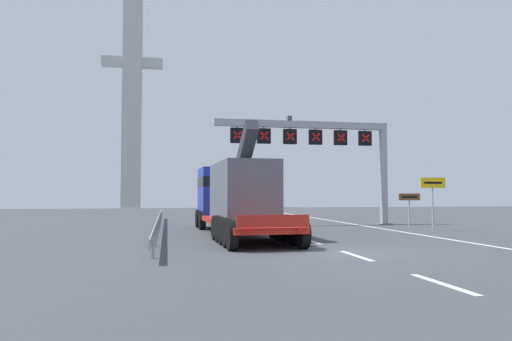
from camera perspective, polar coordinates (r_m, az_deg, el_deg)
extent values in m
plane|color=#424449|center=(17.29, 11.40, -9.64)|extent=(112.00, 112.00, 0.00)
cube|color=silver|center=(11.88, 21.58, -12.59)|extent=(0.20, 2.60, 0.01)
cube|color=silver|center=(16.31, 11.98, -10.02)|extent=(0.20, 2.60, 0.01)
cube|color=silver|center=(21.01, 6.65, -8.45)|extent=(0.20, 2.60, 0.01)
cube|color=silver|center=(25.84, 3.32, -7.42)|extent=(0.20, 2.60, 0.01)
cube|color=silver|center=(30.73, 1.04, -6.70)|extent=(0.20, 2.60, 0.01)
cube|color=silver|center=(35.66, -0.60, -6.18)|extent=(0.20, 2.60, 0.01)
cube|color=silver|center=(40.61, -1.84, -5.77)|extent=(0.20, 2.60, 0.01)
cube|color=silver|center=(45.58, -2.81, -5.46)|extent=(0.20, 2.60, 0.01)
cube|color=silver|center=(50.56, -3.59, -5.20)|extent=(0.20, 2.60, 0.01)
cube|color=silver|center=(55.55, -4.23, -4.99)|extent=(0.20, 2.60, 0.01)
cube|color=silver|center=(60.54, -4.76, -4.82)|extent=(0.20, 2.60, 0.01)
cube|color=silver|center=(30.71, 13.75, -6.62)|extent=(0.20, 63.00, 0.01)
cube|color=#9EA0A5|center=(33.40, 15.09, -0.37)|extent=(0.40, 0.40, 6.92)
cube|color=slate|center=(33.43, 15.17, -6.24)|extent=(0.90, 0.90, 0.08)
cube|color=#9EA0A5|center=(31.66, 5.64, 5.51)|extent=(11.79, 0.44, 0.44)
cube|color=#4C4C51|center=(31.48, 4.03, 6.29)|extent=(0.28, 0.40, 0.28)
cube|color=black|center=(33.04, 12.98, 3.79)|extent=(0.89, 0.24, 0.99)
cube|color=#9EA0A5|center=(33.11, 12.97, 4.73)|extent=(0.08, 0.08, 0.16)
cube|color=red|center=(32.92, 13.08, 3.82)|extent=(0.55, 0.02, 0.55)
cube|color=red|center=(32.92, 13.08, 3.82)|extent=(0.55, 0.02, 0.55)
cube|color=black|center=(32.38, 10.13, 3.90)|extent=(0.89, 0.24, 0.99)
cube|color=#9EA0A5|center=(32.45, 10.12, 4.86)|extent=(0.08, 0.08, 0.16)
cube|color=red|center=(32.26, 10.21, 3.92)|extent=(0.55, 0.02, 0.55)
cube|color=red|center=(32.26, 10.21, 3.92)|extent=(0.55, 0.02, 0.55)
cube|color=black|center=(31.81, 7.17, 4.00)|extent=(0.89, 0.24, 0.99)
cube|color=#9EA0A5|center=(31.88, 7.16, 4.97)|extent=(0.08, 0.08, 0.16)
cube|color=red|center=(31.68, 7.24, 4.02)|extent=(0.55, 0.02, 0.55)
cube|color=red|center=(31.68, 7.24, 4.02)|extent=(0.55, 0.02, 0.55)
cube|color=black|center=(31.32, 4.10, 4.09)|extent=(0.89, 0.24, 0.99)
cube|color=#9EA0A5|center=(31.39, 4.10, 5.08)|extent=(0.08, 0.08, 0.16)
cube|color=red|center=(31.19, 4.16, 4.12)|extent=(0.55, 0.02, 0.55)
cube|color=red|center=(31.19, 4.16, 4.12)|extent=(0.55, 0.02, 0.55)
cube|color=black|center=(30.92, 0.95, 4.17)|extent=(0.89, 0.24, 0.99)
cube|color=#9EA0A5|center=(30.99, 0.95, 5.18)|extent=(0.08, 0.08, 0.16)
cube|color=red|center=(30.79, 1.00, 4.20)|extent=(0.55, 0.02, 0.55)
cube|color=red|center=(30.79, 1.00, 4.20)|extent=(0.55, 0.02, 0.55)
cube|color=black|center=(30.62, -2.28, 4.24)|extent=(0.89, 0.24, 0.99)
cube|color=#9EA0A5|center=(30.69, -2.27, 5.26)|extent=(0.08, 0.08, 0.16)
cube|color=red|center=(30.49, -2.24, 4.27)|extent=(0.55, 0.02, 0.55)
cube|color=red|center=(30.49, -2.24, 4.27)|extent=(0.55, 0.02, 0.55)
cube|color=red|center=(22.04, -1.44, -6.32)|extent=(3.18, 10.50, 0.24)
cube|color=red|center=(16.88, 2.10, -6.11)|extent=(2.66, 0.18, 0.44)
cylinder|color=black|center=(17.39, -2.91, -7.83)|extent=(0.36, 1.11, 1.10)
cylinder|color=black|center=(18.05, 5.65, -7.64)|extent=(0.36, 1.11, 1.10)
cylinder|color=black|center=(18.43, -3.47, -7.55)|extent=(0.36, 1.11, 1.10)
cylinder|color=black|center=(19.05, 4.64, -7.39)|extent=(0.36, 1.11, 1.10)
cylinder|color=black|center=(19.46, -3.97, -7.30)|extent=(0.36, 1.11, 1.10)
cylinder|color=black|center=(20.05, 3.74, -7.17)|extent=(0.36, 1.11, 1.10)
cylinder|color=black|center=(20.49, -4.42, -7.07)|extent=(0.36, 1.11, 1.10)
cylinder|color=black|center=(21.06, 2.92, -6.97)|extent=(0.36, 1.11, 1.10)
cylinder|color=black|center=(21.53, -4.83, -6.87)|extent=(0.36, 1.11, 1.10)
cylinder|color=black|center=(22.07, 2.18, -6.78)|extent=(0.36, 1.11, 1.10)
cube|color=#1E38AD|center=(29.00, -4.19, -2.78)|extent=(2.69, 3.29, 3.10)
cube|color=black|center=(29.01, -4.18, -1.40)|extent=(2.72, 3.31, 0.60)
cylinder|color=black|center=(29.75, -6.92, -5.76)|extent=(0.38, 1.11, 1.10)
cylinder|color=black|center=(30.12, -2.01, -5.74)|extent=(0.38, 1.11, 1.10)
cylinder|color=black|center=(27.76, -6.50, -5.97)|extent=(0.38, 1.11, 1.10)
cylinder|color=black|center=(28.16, -1.25, -5.94)|extent=(0.38, 1.11, 1.10)
cube|color=#565B66|center=(22.39, -1.63, -2.50)|extent=(2.59, 5.80, 2.70)
cube|color=#2D2D33|center=(21.65, -1.19, 2.68)|extent=(0.67, 2.96, 2.29)
cube|color=red|center=(16.64, -1.15, -7.19)|extent=(0.20, 0.07, 0.12)
cube|color=red|center=(17.14, 5.33, -7.05)|extent=(0.20, 0.07, 0.12)
cylinder|color=#9EA0A5|center=(28.53, 20.48, -3.82)|extent=(0.10, 0.10, 2.99)
cube|color=yellow|center=(28.48, 20.50, -1.39)|extent=(1.52, 0.06, 0.58)
cube|color=black|center=(28.45, 20.54, -1.39)|extent=(1.09, 0.01, 0.12)
cylinder|color=#9EA0A5|center=(31.42, 17.95, -4.57)|extent=(0.10, 0.10, 2.10)
cube|color=brown|center=(31.36, 17.98, -3.04)|extent=(1.43, 0.06, 0.43)
cube|color=black|center=(31.33, 18.01, -3.04)|extent=(1.03, 0.01, 0.12)
cube|color=#999EA3|center=(27.33, -11.70, -5.87)|extent=(0.04, 26.74, 0.32)
cube|color=#999EA3|center=(15.70, -12.29, -9.22)|extent=(0.10, 0.10, 0.60)
cube|color=#999EA3|center=(19.02, -12.00, -8.10)|extent=(0.10, 0.10, 0.60)
cube|color=#999EA3|center=(22.35, -11.79, -7.32)|extent=(0.10, 0.10, 0.60)
cube|color=#999EA3|center=(25.68, -11.64, -6.73)|extent=(0.10, 0.10, 0.60)
cube|color=#999EA3|center=(29.02, -11.53, -6.29)|extent=(0.10, 0.10, 0.60)
cube|color=#999EA3|center=(32.36, -11.43, -5.93)|extent=(0.10, 0.10, 0.60)
cube|color=#999EA3|center=(35.69, -11.36, -5.64)|extent=(0.10, 0.10, 0.60)
cube|color=#999EA3|center=(39.03, -11.30, -5.40)|extent=(0.10, 0.10, 0.60)
cube|color=#B7B7B2|center=(75.02, -14.68, 9.30)|extent=(2.80, 2.00, 35.55)
cube|color=#B7B7B2|center=(76.03, -14.64, 12.45)|extent=(9.00, 1.60, 1.40)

